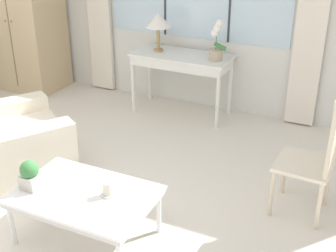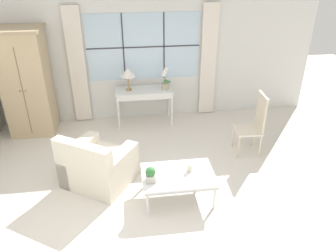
# 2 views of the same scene
# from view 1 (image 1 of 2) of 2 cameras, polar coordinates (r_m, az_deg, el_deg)

# --- Properties ---
(ground_plane) EXTENTS (14.00, 14.00, 0.00)m
(ground_plane) POSITION_cam_1_polar(r_m,az_deg,el_deg) (3.87, -14.37, -13.47)
(ground_plane) COLOR silver
(armoire) EXTENTS (0.90, 0.73, 2.06)m
(armoire) POSITION_cam_1_polar(r_m,az_deg,el_deg) (6.63, -16.93, 13.06)
(armoire) COLOR tan
(armoire) RESTS_ON ground_plane
(console_table) EXTENTS (1.17, 0.53, 0.74)m
(console_table) POSITION_cam_1_polar(r_m,az_deg,el_deg) (5.60, 1.68, 7.89)
(console_table) COLOR white
(console_table) RESTS_ON ground_plane
(table_lamp) EXTENTS (0.31, 0.31, 0.46)m
(table_lamp) POSITION_cam_1_polar(r_m,az_deg,el_deg) (5.60, -1.20, 12.70)
(table_lamp) COLOR #9E7F47
(table_lamp) RESTS_ON console_table
(potted_orchid) EXTENTS (0.20, 0.16, 0.46)m
(potted_orchid) POSITION_cam_1_polar(r_m,az_deg,el_deg) (5.35, 5.91, 9.86)
(potted_orchid) COLOR tan
(potted_orchid) RESTS_ON console_table
(armchair_upholstered) EXTENTS (1.26, 1.23, 0.87)m
(armchair_upholstered) POSITION_cam_1_polar(r_m,az_deg,el_deg) (4.67, -18.27, -2.26)
(armchair_upholstered) COLOR beige
(armchair_upholstered) RESTS_ON ground_plane
(side_chair_wooden) EXTENTS (0.46, 0.46, 1.12)m
(side_chair_wooden) POSITION_cam_1_polar(r_m,az_deg,el_deg) (3.89, 18.09, -2.82)
(side_chair_wooden) COLOR beige
(side_chair_wooden) RESTS_ON ground_plane
(coffee_table) EXTENTS (1.04, 0.71, 0.42)m
(coffee_table) POSITION_cam_1_polar(r_m,az_deg,el_deg) (3.62, -10.12, -8.60)
(coffee_table) COLOR silver
(coffee_table) RESTS_ON ground_plane
(potted_plant_small) EXTENTS (0.14, 0.14, 0.23)m
(potted_plant_small) POSITION_cam_1_polar(r_m,az_deg,el_deg) (3.68, -16.48, -5.70)
(potted_plant_small) COLOR #BCB7AD
(potted_plant_small) RESTS_ON coffee_table
(pillar_candle) EXTENTS (0.11, 0.11, 0.13)m
(pillar_candle) POSITION_cam_1_polar(r_m,az_deg,el_deg) (3.51, -7.41, -7.67)
(pillar_candle) COLOR silver
(pillar_candle) RESTS_ON coffee_table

